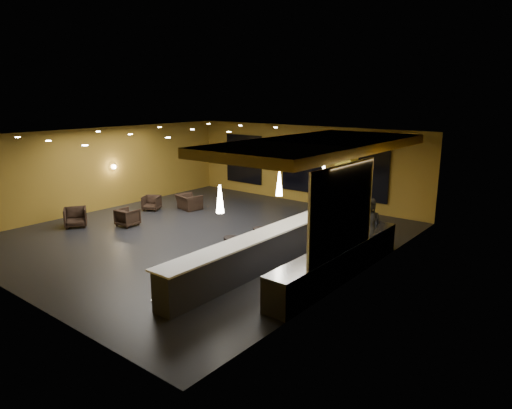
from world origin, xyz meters
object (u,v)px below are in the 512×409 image
Objects in this scene: bar_counter at (268,249)px; pendant_0 at (220,199)px; armchair_a at (75,217)px; armchair_d at (189,202)px; staff_a at (342,227)px; staff_b at (360,219)px; armchair_c at (152,203)px; bar_stool_4 at (287,229)px; prep_counter at (339,262)px; pendant_1 at (279,184)px; bar_stool_3 at (260,237)px; bar_stool_0 at (159,280)px; bar_stool_1 at (196,265)px; bar_stool_2 at (231,247)px; armchair_b at (128,217)px; column at (346,183)px; pendant_2 at (324,172)px; staff_c at (368,224)px; bar_stool_5 at (313,219)px.

pendant_0 is (0.00, -2.00, 1.85)m from bar_counter.
armchair_a reaches higher than armchair_d.
staff_b is (0.01, 1.22, -0.01)m from staff_a.
bar_stool_4 is (7.08, -0.01, 0.16)m from armchair_c.
staff_a is at bearing 116.28° from prep_counter.
pendant_1 reaches higher than armchair_a.
bar_counter is at bearing -69.26° from bar_stool_4.
staff_b reaches higher than bar_stool_3.
pendant_1 reaches higher than bar_stool_3.
bar_stool_3 is at bearing -41.54° from armchair_c.
staff_b is 2.05× the size of bar_stool_0.
prep_counter is 2.77m from pendant_1.
bar_stool_1 is at bearing -105.30° from pendant_1.
armchair_c is 0.70× the size of armchair_d.
bar_stool_2 is (-0.90, -0.62, 0.04)m from bar_counter.
bar_stool_2 reaches higher than bar_stool_0.
pendant_1 is at bearing -63.64° from bar_stool_4.
bar_stool_2 is at bearing 169.93° from armchair_b.
pendant_2 is (0.00, -1.60, 0.60)m from column.
bar_counter is 2.30m from bar_stool_1.
column is at bearing 113.19° from staff_c.
bar_stool_4 is (-0.80, 2.12, -0.03)m from bar_counter.
prep_counter is at bearing -47.51° from armchair_a.
pendant_0 is 1.00× the size of pendant_2.
armchair_d is at bearing 132.20° from bar_stool_0.
pendant_0 reaches higher than bar_stool_1.
bar_counter reaches higher than armchair_a.
armchair_a is 0.96× the size of bar_stool_0.
armchair_a is at bearing 173.02° from bar_stool_1.
pendant_1 reaches higher than staff_a.
armchair_d is 6.49m from bar_stool_3.
staff_c is 4.53m from bar_stool_2.
bar_counter is 4.67× the size of staff_b.
staff_b is 1.00× the size of staff_c.
pendant_0 is at bearing 65.71° from bar_stool_0.
staff_b reaches higher than staff_c.
bar_stool_2 is (6.99, -2.75, 0.23)m from armchair_c.
staff_c is (0.47, -0.36, -0.00)m from staff_b.
staff_a is 2.21m from bar_stool_5.
bar_stool_1 is at bearing -88.62° from bar_stool_3.
staff_c reaches higher than armchair_c.
armchair_d is 6.08m from bar_stool_5.
staff_b reaches higher than armchair_b.
staff_a reaches higher than prep_counter.
prep_counter is 3.15m from staff_b.
armchair_b is 0.99× the size of bar_stool_4.
column is 6.93m from bar_stool_1.
column is 1.81m from staff_b.
staff_c is at bearing -48.37° from staff_b.
pendant_2 is 1.94m from staff_b.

